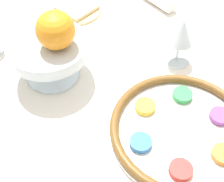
{
  "coord_description": "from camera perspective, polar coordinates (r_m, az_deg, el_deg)",
  "views": [
    {
      "loc": [
        -0.32,
        0.49,
        1.36
      ],
      "look_at": [
        -0.02,
        0.12,
        0.81
      ],
      "focal_mm": 50.0,
      "sensor_mm": 36.0,
      "label": 1
    }
  ],
  "objects": [
    {
      "name": "orange_fruit",
      "position": [
        0.71,
        -10.31,
        10.89
      ],
      "size": [
        0.09,
        0.09,
        0.09
      ],
      "color": "orange",
      "rests_on": "fruit_stand"
    },
    {
      "name": "seder_plate",
      "position": [
        0.71,
        12.58,
        -6.88
      ],
      "size": [
        0.32,
        0.32,
        0.03
      ],
      "color": "white",
      "rests_on": "dining_table"
    },
    {
      "name": "fruit_stand",
      "position": [
        0.77,
        -11.5,
        7.13
      ],
      "size": [
        0.2,
        0.2,
        0.11
      ],
      "color": "silver",
      "rests_on": "dining_table"
    },
    {
      "name": "bread_plate",
      "position": [
        1.03,
        -6.43,
        14.65
      ],
      "size": [
        0.15,
        0.15,
        0.02
      ],
      "color": "tan",
      "rests_on": "dining_table"
    },
    {
      "name": "wine_glass",
      "position": [
        0.81,
        12.58,
        10.2
      ],
      "size": [
        0.07,
        0.07,
        0.13
      ],
      "color": "silver",
      "rests_on": "dining_table"
    },
    {
      "name": "dining_table",
      "position": [
        1.14,
        3.26,
        -9.82
      ],
      "size": [
        1.37,
        1.05,
        0.77
      ],
      "color": "silver",
      "rests_on": "ground_plane"
    }
  ]
}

